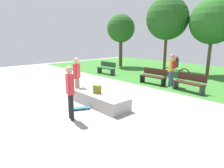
# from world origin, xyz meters

# --- Properties ---
(ground_plane) EXTENTS (28.00, 28.00, 0.00)m
(ground_plane) POSITION_xyz_m (0.00, 0.00, 0.00)
(ground_plane) COLOR #9E9993
(grass_lawn) EXTENTS (26.60, 11.61, 0.01)m
(grass_lawn) POSITION_xyz_m (0.00, 8.20, 0.00)
(grass_lawn) COLOR #387A2D
(grass_lawn) RESTS_ON ground_plane
(concrete_ledge) EXTENTS (2.65, 0.92, 0.48)m
(concrete_ledge) POSITION_xyz_m (0.40, -1.47, 0.24)
(concrete_ledge) COLOR #A8A59E
(concrete_ledge) RESTS_ON ground_plane
(backpack_on_ledge) EXTENTS (0.33, 0.28, 0.32)m
(backpack_on_ledge) POSITION_xyz_m (0.26, -1.47, 0.64)
(backpack_on_ledge) COLOR olive
(backpack_on_ledge) RESTS_ON concrete_ledge
(skater_performing_trick) EXTENTS (0.42, 0.28, 1.78)m
(skater_performing_trick) POSITION_xyz_m (0.84, -3.02, 1.05)
(skater_performing_trick) COLOR black
(skater_performing_trick) RESTS_ON ground_plane
(skater_watching) EXTENTS (0.34, 0.38, 1.80)m
(skater_watching) POSITION_xyz_m (-1.19, -1.49, 1.06)
(skater_watching) COLOR tan
(skater_watching) RESTS_ON ground_plane
(skateboard_by_ledge) EXTENTS (0.51, 0.81, 0.08)m
(skateboard_by_ledge) POSITION_xyz_m (0.28, -2.36, 0.06)
(skateboard_by_ledge) COLOR teal
(skateboard_by_ledge) RESTS_ON ground_plane
(park_bench_far_right) EXTENTS (1.64, 0.64, 0.91)m
(park_bench_far_right) POSITION_xyz_m (1.82, 3.16, 0.48)
(park_bench_far_right) COLOR #331E14
(park_bench_far_right) RESTS_ON ground_plane
(park_bench_near_lamppost) EXTENTS (1.61, 0.50, 0.91)m
(park_bench_near_lamppost) POSITION_xyz_m (-4.72, 3.31, 0.48)
(park_bench_near_lamppost) COLOR #1E4223
(park_bench_near_lamppost) RESTS_ON ground_plane
(park_bench_by_oak) EXTENTS (1.61, 0.51, 0.91)m
(park_bench_by_oak) POSITION_xyz_m (-0.40, 3.21, 0.48)
(park_bench_by_oak) COLOR #331E14
(park_bench_by_oak) RESTS_ON ground_plane
(tree_young_birch) EXTENTS (3.12, 3.12, 5.33)m
(tree_young_birch) POSITION_xyz_m (0.60, 8.36, 3.76)
(tree_young_birch) COLOR brown
(tree_young_birch) RESTS_ON grass_lawn
(tree_broad_elm) EXTENTS (2.55, 2.55, 4.79)m
(tree_broad_elm) POSITION_xyz_m (-6.92, 6.97, 3.48)
(tree_broad_elm) COLOR #4C3823
(tree_broad_elm) RESTS_ON grass_lawn
(tree_leaning_ash) EXTENTS (3.19, 3.19, 5.68)m
(tree_leaning_ash) POSITION_xyz_m (-2.41, 7.44, 4.07)
(tree_leaning_ash) COLOR #4C3823
(tree_leaning_ash) RESTS_ON grass_lawn
(pedestrian_with_backpack) EXTENTS (0.37, 0.43, 1.79)m
(pedestrian_with_backpack) POSITION_xyz_m (0.61, 3.48, 1.08)
(pedestrian_with_backpack) COLOR #3F5184
(pedestrian_with_backpack) RESTS_ON ground_plane
(cyclist_on_bicycle) EXTENTS (1.72, 0.71, 1.52)m
(cyclist_on_bicycle) POSITION_xyz_m (-0.48, 5.82, 0.63)
(cyclist_on_bicycle) COLOR black
(cyclist_on_bicycle) RESTS_ON ground_plane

